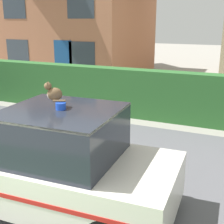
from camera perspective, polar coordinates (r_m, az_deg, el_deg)
road_strip at (r=6.73m, az=-3.44°, el=-10.41°), size 28.00×6.21×0.01m
garden_hedge at (r=9.90m, az=7.46°, el=3.10°), size 15.00×0.55×1.55m
police_car at (r=5.26m, az=-9.63°, el=-9.35°), size 3.99×1.99×1.81m
cat at (r=4.98m, az=-10.69°, el=3.47°), size 0.36×0.24×0.31m
house_left at (r=18.87m, az=-5.72°, el=18.35°), size 7.29×7.13×7.20m
wheelie_bin at (r=11.61m, az=-7.46°, el=4.22°), size 0.71×0.78×1.19m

